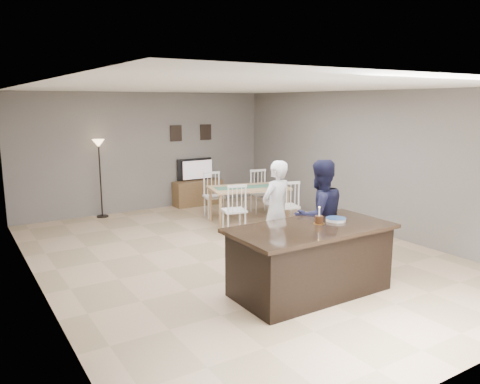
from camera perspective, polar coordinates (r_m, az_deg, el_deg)
floor at (r=7.78m, az=-0.29°, el=-7.69°), size 8.00×8.00×0.00m
room_shell at (r=7.41m, az=-0.30°, el=4.69°), size 8.00×8.00×8.00m
kitchen_island at (r=6.25m, az=8.54°, el=-8.13°), size 2.15×1.10×0.90m
tv_console at (r=11.45m, az=-5.16°, el=-0.09°), size 1.20×0.40×0.60m
television at (r=11.42m, az=-5.37°, el=2.74°), size 0.91×0.12×0.53m
tv_screen_glow at (r=11.35m, az=-5.19°, el=2.73°), size 0.78×0.00×0.78m
picture_frames at (r=11.43m, az=-5.98°, el=7.20°), size 1.10×0.02×0.38m
doorway at (r=4.24m, az=-18.61°, el=-6.48°), size 0.00×2.10×2.65m
woman at (r=7.44m, az=4.40°, el=-2.23°), size 0.65×0.50×1.59m
man at (r=6.95m, az=9.65°, el=-2.94°), size 0.88×0.72×1.67m
birthday_cake at (r=6.28m, az=9.61°, el=-3.33°), size 0.15×0.15×0.23m
plate_stack at (r=6.46m, az=11.62°, el=-3.29°), size 0.28×0.28×0.04m
dining_table at (r=9.70m, az=1.05°, el=-0.14°), size 1.89×2.09×0.97m
floor_lamp at (r=10.48m, az=-16.79°, el=4.08°), size 0.25×0.25×1.70m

